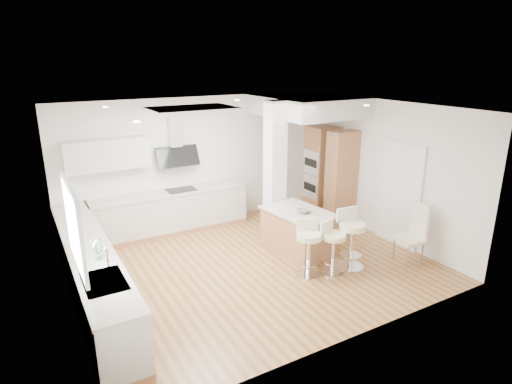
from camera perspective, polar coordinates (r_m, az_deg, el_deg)
ground at (r=7.85m, az=-0.45°, el=-9.65°), size 6.00×6.00×0.00m
ceiling at (r=7.85m, az=-0.45°, el=-9.65°), size 6.00×5.00×0.02m
wall_back at (r=9.50m, az=-7.89°, el=4.05°), size 6.00×0.04×2.80m
wall_left at (r=6.49m, az=-24.32°, el=-3.77°), size 0.04×5.00×2.80m
wall_right at (r=9.11m, az=16.23°, el=2.93°), size 0.04×5.00×2.80m
skylight at (r=7.24m, az=-8.46°, el=10.87°), size 4.10×2.10×0.06m
window_left at (r=5.55m, az=-23.20°, el=-3.87°), size 0.06×1.28×1.07m
doorway_right at (r=8.81m, az=18.65°, el=-0.49°), size 0.05×1.00×2.10m
counter_left at (r=7.09m, az=-21.14°, el=-9.91°), size 0.63×4.50×1.35m
counter_back at (r=9.16m, az=-12.36°, el=-1.31°), size 3.62×0.63×2.50m
pillar at (r=8.62m, az=2.52°, el=2.82°), size 0.35×0.35×2.80m
soffit at (r=9.36m, az=6.68°, el=11.35°), size 1.78×2.20×0.40m
oven_column at (r=9.86m, az=9.67°, el=2.35°), size 0.63×1.21×2.10m
peninsula at (r=8.24m, az=5.61°, el=-5.17°), size 1.06×1.46×0.89m
bar_stool_a at (r=7.34m, az=7.02°, el=-7.04°), size 0.58×0.58×0.98m
bar_stool_b at (r=7.48m, az=10.16°, el=-6.94°), size 0.53×0.53×0.93m
bar_stool_c at (r=7.70m, az=12.55°, el=-5.70°), size 0.52×0.52×1.08m
dining_chair at (r=8.21m, az=20.36°, el=-4.96°), size 0.48×0.48×1.12m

